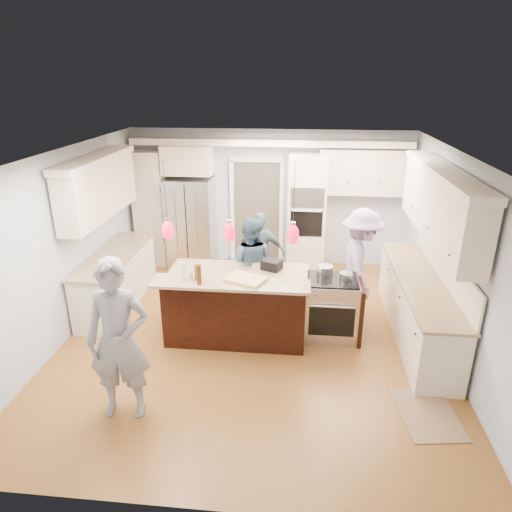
{
  "coord_description": "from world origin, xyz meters",
  "views": [
    {
      "loc": [
        0.64,
        -5.91,
        3.65
      ],
      "look_at": [
        0.0,
        0.35,
        1.15
      ],
      "focal_mm": 32.0,
      "sensor_mm": 36.0,
      "label": 1
    }
  ],
  "objects_px": {
    "kitchen_island": "(238,304)",
    "person_bar_end": "(119,341)",
    "island_range": "(333,308)",
    "person_far_left": "(251,265)",
    "refrigerator": "(191,223)"
  },
  "relations": [
    {
      "from": "kitchen_island",
      "to": "person_far_left",
      "type": "xyz_separation_m",
      "value": [
        0.11,
        0.78,
        0.31
      ]
    },
    {
      "from": "kitchen_island",
      "to": "person_far_left",
      "type": "bearing_deg",
      "value": 82.04
    },
    {
      "from": "refrigerator",
      "to": "person_far_left",
      "type": "distance_m",
      "value": 2.28
    },
    {
      "from": "island_range",
      "to": "person_far_left",
      "type": "xyz_separation_m",
      "value": [
        -1.3,
        0.7,
        0.34
      ]
    },
    {
      "from": "kitchen_island",
      "to": "person_bar_end",
      "type": "relative_size",
      "value": 1.1
    },
    {
      "from": "kitchen_island",
      "to": "person_far_left",
      "type": "height_order",
      "value": "person_far_left"
    },
    {
      "from": "island_range",
      "to": "person_bar_end",
      "type": "bearing_deg",
      "value": -141.54
    },
    {
      "from": "person_bar_end",
      "to": "kitchen_island",
      "type": "bearing_deg",
      "value": 54.02
    },
    {
      "from": "refrigerator",
      "to": "island_range",
      "type": "distance_m",
      "value": 3.71
    },
    {
      "from": "kitchen_island",
      "to": "island_range",
      "type": "distance_m",
      "value": 1.41
    },
    {
      "from": "person_bar_end",
      "to": "person_far_left",
      "type": "relative_size",
      "value": 1.2
    },
    {
      "from": "refrigerator",
      "to": "person_far_left",
      "type": "height_order",
      "value": "refrigerator"
    },
    {
      "from": "kitchen_island",
      "to": "person_bar_end",
      "type": "distance_m",
      "value": 2.19
    },
    {
      "from": "island_range",
      "to": "refrigerator",
      "type": "bearing_deg",
      "value": 137.41
    },
    {
      "from": "person_far_left",
      "to": "person_bar_end",
      "type": "bearing_deg",
      "value": 74.23
    }
  ]
}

